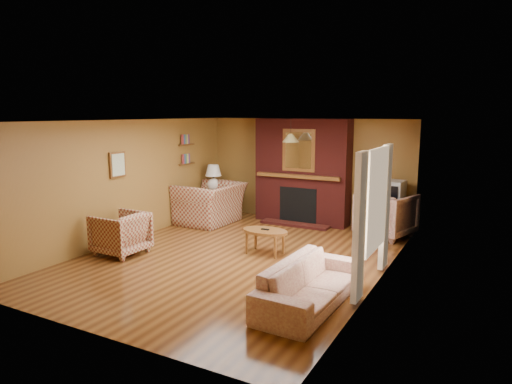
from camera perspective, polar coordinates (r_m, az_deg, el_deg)
The scene contains 20 objects.
floor at distance 8.20m, azimuth -2.42°, elevation -8.11°, with size 6.50×6.50×0.00m, color #49260F.
ceiling at distance 7.80m, azimuth -2.55°, elevation 8.89°, with size 6.50×6.50×0.00m, color silver.
wall_back at distance 10.81m, azimuth 6.35°, elevation 2.74°, with size 6.50×6.50×0.00m, color brown.
wall_front at distance 5.44m, azimuth -20.28°, elevation -4.93°, with size 6.50×6.50×0.00m, color brown.
wall_left at distance 9.43m, azimuth -15.67°, elevation 1.38°, with size 6.50×6.50×0.00m, color brown.
wall_right at distance 7.00m, azimuth 15.41°, elevation -1.47°, with size 6.50×6.50×0.00m, color brown.
fireplace at distance 10.57m, azimuth 5.81°, elevation 2.49°, with size 2.20×0.82×2.40m.
window_right at distance 6.83m, azimuth 14.62°, elevation -2.33°, with size 0.10×1.85×2.00m.
bookshelf at distance 10.78m, azimuth -8.55°, elevation 5.16°, with size 0.09×0.55×0.71m.
botanical_print at distance 9.15m, azimuth -16.92°, elevation 3.28°, with size 0.05×0.40×0.50m.
pendant_light at distance 9.86m, azimuth 4.36°, elevation 6.76°, with size 0.36×0.36×0.48m.
plaid_loveseat at distance 10.62m, azimuth -5.76°, elevation -1.41°, with size 1.42×1.24×0.92m, color maroon.
plaid_armchair at distance 8.63m, azimuth -16.57°, elevation -4.97°, with size 0.82×0.84×0.76m, color maroon.
floral_sofa at distance 6.23m, azimuth 6.81°, elevation -11.26°, with size 2.02×0.79×0.59m, color beige.
floral_armchair at distance 9.79m, azimuth 15.97°, elevation -2.73°, with size 0.98×1.01×0.92m, color beige.
coffee_table at distance 8.27m, azimuth 1.15°, elevation -5.14°, with size 0.86×0.53×0.47m.
side_table at distance 11.22m, azimuth -5.30°, elevation -1.50°, with size 0.49×0.49×0.65m, color brown.
table_lamp at distance 11.10m, azimuth -5.35°, elevation 1.96°, with size 0.39×0.39×0.64m.
tv_stand at distance 9.95m, azimuth 16.30°, elevation -3.29°, with size 0.61×0.56×0.67m, color black.
crt_tv at distance 9.83m, azimuth 16.45°, elevation -0.02°, with size 0.56×0.56×0.49m.
Camera 1 is at (3.99, -6.71, 2.54)m, focal length 32.00 mm.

